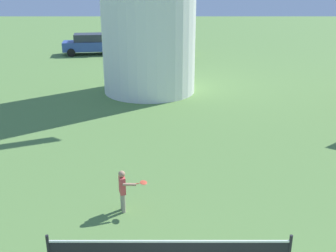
{
  "coord_description": "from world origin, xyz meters",
  "views": [
    {
      "loc": [
        -0.46,
        -4.08,
        5.51
      ],
      "look_at": [
        -0.44,
        4.05,
        2.49
      ],
      "focal_mm": 42.61,
      "sensor_mm": 36.0,
      "label": 1
    }
  ],
  "objects": [
    {
      "name": "player_far",
      "position": [
        -1.56,
        4.62,
        0.64
      ],
      "size": [
        0.75,
        0.36,
        1.12
      ],
      "color": "#9E937F",
      "rests_on": "ground_plane"
    },
    {
      "name": "parked_car_mustard",
      "position": [
        -1.3,
        26.65,
        0.81
      ],
      "size": [
        4.42,
        2.37,
        1.56
      ],
      "color": "#999919",
      "rests_on": "ground_plane"
    },
    {
      "name": "parked_car_blue",
      "position": [
        -6.5,
        26.85,
        0.81
      ],
      "size": [
        4.2,
        2.34,
        1.56
      ],
      "color": "#334C99",
      "rests_on": "ground_plane"
    }
  ]
}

